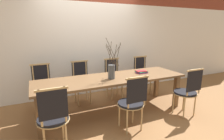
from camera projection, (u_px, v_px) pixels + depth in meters
ground_plane at (112, 112)px, 3.60m from camera, size 16.00×16.00×0.00m
wall_rear at (91, 32)px, 4.36m from camera, size 12.00×0.06×3.20m
dining_table at (112, 82)px, 3.45m from camera, size 2.97×0.87×0.74m
chair_near_leftend at (53, 117)px, 2.34m from camera, size 0.45×0.45×0.96m
chair_near_left at (132, 101)px, 2.84m from camera, size 0.45×0.45×0.96m
chair_near_center at (187, 90)px, 3.34m from camera, size 0.45×0.45×0.96m
chair_far_leftend at (42, 86)px, 3.62m from camera, size 0.45×0.45×0.96m
chair_far_left at (82, 81)px, 3.95m from camera, size 0.45×0.45×0.96m
chair_far_center at (114, 77)px, 4.28m from camera, size 0.45×0.45×0.96m
chair_far_right at (142, 73)px, 4.62m from camera, size 0.45×0.45×0.96m
vase_centerpiece at (112, 71)px, 3.31m from camera, size 0.33×0.33×0.78m
book_stack at (141, 72)px, 3.78m from camera, size 0.25×0.22×0.05m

